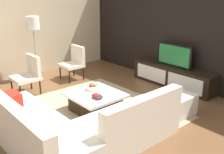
{
  "coord_description": "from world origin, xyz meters",
  "views": [
    {
      "loc": [
        3.67,
        -2.73,
        2.3
      ],
      "look_at": [
        -0.16,
        0.58,
        0.59
      ],
      "focal_mm": 42.61,
      "sensor_mm": 36.0,
      "label": 1
    }
  ],
  "objects": [
    {
      "name": "accent_chair_near",
      "position": [
        -1.83,
        -0.44,
        0.49
      ],
      "size": [
        0.56,
        0.54,
        0.87
      ],
      "rotation": [
        0.0,
        0.0,
        0.16
      ],
      "color": "black",
      "rests_on": "ground"
    },
    {
      "name": "television",
      "position": [
        0.0,
        2.4,
        0.77
      ],
      "size": [
        0.96,
        0.06,
        0.55
      ],
      "color": "black",
      "rests_on": "media_console"
    },
    {
      "name": "book_stack",
      "position": [
        0.12,
        -0.02,
        0.42
      ],
      "size": [
        0.2,
        0.13,
        0.08
      ],
      "color": "maroon",
      "rests_on": "coffee_table"
    },
    {
      "name": "sectional_couch",
      "position": [
        0.53,
        -0.86,
        0.28
      ],
      "size": [
        2.45,
        2.42,
        0.81
      ],
      "color": "beige",
      "rests_on": "ground"
    },
    {
      "name": "coffee_table",
      "position": [
        -0.1,
        0.1,
        0.2
      ],
      "size": [
        0.98,
        0.92,
        0.38
      ],
      "color": "black",
      "rests_on": "ground"
    },
    {
      "name": "feature_wall_back",
      "position": [
        0.0,
        2.7,
        1.4
      ],
      "size": [
        6.4,
        0.12,
        2.8
      ],
      "primitive_type": "cube",
      "color": "black",
      "rests_on": "ground"
    },
    {
      "name": "media_console",
      "position": [
        0.0,
        2.4,
        0.25
      ],
      "size": [
        2.16,
        0.47,
        0.5
      ],
      "color": "black",
      "rests_on": "ground"
    },
    {
      "name": "ground_plane",
      "position": [
        0.0,
        0.0,
        0.0
      ],
      "size": [
        14.0,
        14.0,
        0.0
      ],
      "primitive_type": "plane",
      "color": "brown"
    },
    {
      "name": "fruit_bowl",
      "position": [
        -0.28,
        0.2,
        0.43
      ],
      "size": [
        0.28,
        0.28,
        0.13
      ],
      "color": "silver",
      "rests_on": "coffee_table"
    },
    {
      "name": "floor_lamp",
      "position": [
        -2.63,
        0.13,
        1.37
      ],
      "size": [
        0.32,
        0.32,
        1.63
      ],
      "color": "#A5A5AA",
      "rests_on": "ground"
    },
    {
      "name": "accent_chair_far",
      "position": [
        -2.04,
        0.91,
        0.49
      ],
      "size": [
        0.54,
        0.51,
        0.87
      ],
      "rotation": [
        0.0,
        0.0,
        -0.07
      ],
      "color": "black",
      "rests_on": "ground"
    },
    {
      "name": "side_wall_left",
      "position": [
        -3.2,
        0.2,
        1.4
      ],
      "size": [
        0.12,
        5.2,
        2.8
      ],
      "primitive_type": "cube",
      "color": "beige",
      "rests_on": "ground"
    },
    {
      "name": "area_rug",
      "position": [
        -0.1,
        0.0,
        0.01
      ],
      "size": [
        2.95,
        2.8,
        0.01
      ],
      "primitive_type": "cube",
      "color": "tan",
      "rests_on": "ground"
    },
    {
      "name": "ottoman",
      "position": [
        0.92,
        1.15,
        0.2
      ],
      "size": [
        0.7,
        0.7,
        0.4
      ],
      "primitive_type": "cube",
      "color": "beige",
      "rests_on": "ground"
    }
  ]
}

